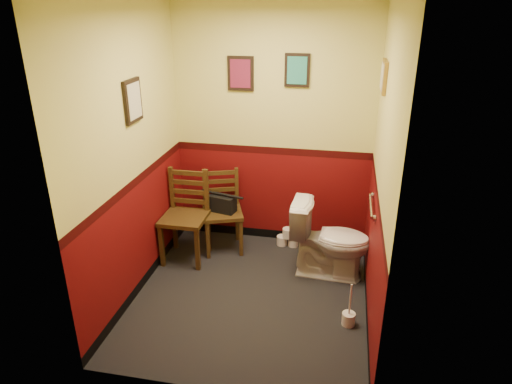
% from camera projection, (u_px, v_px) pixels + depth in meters
% --- Properties ---
extents(floor, '(2.20, 2.40, 0.00)m').
position_uv_depth(floor, '(251.00, 296.00, 4.47)').
color(floor, black).
rests_on(floor, ground).
extents(wall_back, '(2.20, 0.00, 2.70)m').
position_uv_depth(wall_back, '(273.00, 130.00, 5.02)').
color(wall_back, '#5B0A0C').
rests_on(wall_back, ground).
extents(wall_front, '(2.20, 0.00, 2.70)m').
position_uv_depth(wall_front, '(211.00, 230.00, 2.86)').
color(wall_front, '#5B0A0C').
rests_on(wall_front, ground).
extents(wall_left, '(0.00, 2.40, 2.70)m').
position_uv_depth(wall_left, '(132.00, 158.00, 4.13)').
color(wall_left, '#5B0A0C').
rests_on(wall_left, ground).
extents(wall_right, '(0.00, 2.40, 2.70)m').
position_uv_depth(wall_right, '(381.00, 175.00, 3.74)').
color(wall_right, '#5B0A0C').
rests_on(wall_right, ground).
extents(grab_bar, '(0.05, 0.56, 0.06)m').
position_uv_depth(grab_bar, '(372.00, 206.00, 4.13)').
color(grab_bar, silver).
rests_on(grab_bar, wall_right).
extents(framed_print_back_a, '(0.28, 0.04, 0.36)m').
position_uv_depth(framed_print_back_a, '(241.00, 73.00, 4.83)').
color(framed_print_back_a, black).
rests_on(framed_print_back_a, wall_back).
extents(framed_print_back_b, '(0.26, 0.04, 0.34)m').
position_uv_depth(framed_print_back_b, '(297.00, 70.00, 4.70)').
color(framed_print_back_b, black).
rests_on(framed_print_back_b, wall_back).
extents(framed_print_left, '(0.04, 0.30, 0.38)m').
position_uv_depth(framed_print_left, '(133.00, 101.00, 4.03)').
color(framed_print_left, black).
rests_on(framed_print_left, wall_left).
extents(framed_print_right, '(0.04, 0.34, 0.28)m').
position_uv_depth(framed_print_right, '(384.00, 76.00, 4.01)').
color(framed_print_right, olive).
rests_on(framed_print_right, wall_right).
extents(toilet, '(0.84, 0.50, 0.80)m').
position_uv_depth(toilet, '(330.00, 240.00, 4.67)').
color(toilet, white).
rests_on(toilet, floor).
extents(toilet_brush, '(0.12, 0.12, 0.42)m').
position_uv_depth(toilet_brush, '(349.00, 318.00, 4.05)').
color(toilet_brush, silver).
rests_on(toilet_brush, floor).
extents(chair_left, '(0.47, 0.47, 1.00)m').
position_uv_depth(chair_left, '(186.00, 216.00, 4.96)').
color(chair_left, '#422D13').
rests_on(chair_left, floor).
extents(chair_right, '(0.55, 0.55, 0.92)m').
position_uv_depth(chair_right, '(222.00, 211.00, 5.17)').
color(chair_right, '#422D13').
rests_on(chair_right, floor).
extents(handbag, '(0.32, 0.22, 0.22)m').
position_uv_depth(handbag, '(222.00, 203.00, 5.09)').
color(handbag, black).
rests_on(handbag, chair_right).
extents(tp_stack, '(0.26, 0.13, 0.22)m').
position_uv_depth(tp_stack, '(288.00, 238.00, 5.34)').
color(tp_stack, silver).
rests_on(tp_stack, floor).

